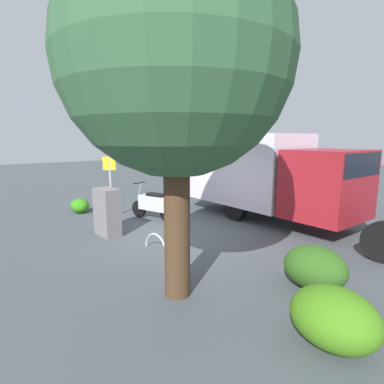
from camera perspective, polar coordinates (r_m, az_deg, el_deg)
ground_plane at (r=8.40m, az=-1.81°, el=-8.49°), size 60.00×60.00×0.00m
box_truck_near at (r=10.35m, az=14.14°, el=3.61°), size 7.31×2.26×2.80m
motorcycle at (r=10.18m, az=-7.17°, el=-2.25°), size 1.76×0.78×1.20m
stop_sign at (r=10.54m, az=-15.10°, el=5.49°), size 0.71×0.33×2.86m
street_tree at (r=5.06m, az=-3.05°, el=23.02°), size 3.59×3.59×5.62m
utility_cabinet at (r=8.76m, az=-15.49°, el=-3.62°), size 0.82×0.50×1.31m
bike_rack_hoop at (r=7.56m, az=-6.71°, el=-10.71°), size 0.85×0.12×0.85m
shrub_near_sign at (r=4.62m, az=24.86°, el=-20.41°), size 1.15×0.94×0.78m
shrub_mid_verge at (r=11.80m, az=-20.11°, el=-2.39°), size 0.76×0.62×0.52m
shrub_by_tree at (r=6.04m, az=21.86°, el=-12.87°), size 1.13×0.93×0.77m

